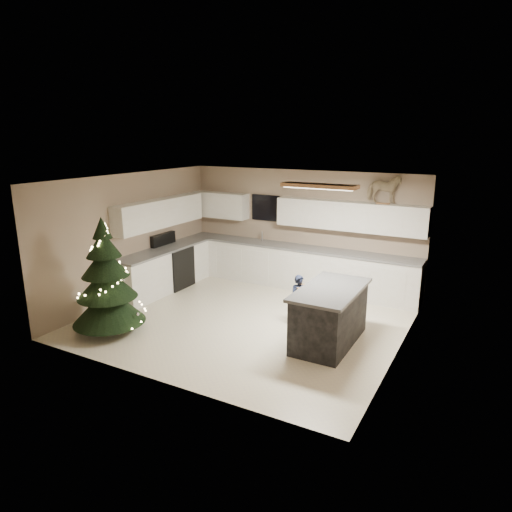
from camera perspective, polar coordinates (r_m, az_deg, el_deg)
name	(u,v)px	position (r m, az deg, el deg)	size (l,w,h in m)	color
ground_plane	(247,320)	(8.61, -1.13, -7.95)	(5.50, 5.50, 0.00)	beige
room_shell	(248,228)	(8.08, -1.04, 3.53)	(5.52, 5.02, 2.61)	gray
cabinetry	(248,255)	(10.15, -1.01, 0.16)	(5.50, 3.20, 2.00)	white
island	(330,315)	(7.63, 9.19, -7.32)	(0.90, 1.70, 0.95)	black
bar_stool	(307,296)	(8.26, 6.36, -5.04)	(0.37, 0.37, 0.72)	brown
christmas_tree	(107,286)	(8.23, -18.15, -3.58)	(1.28, 1.23, 2.04)	#3F2816
toddler	(299,300)	(8.29, 5.43, -5.49)	(0.34, 0.22, 0.92)	black
rocking_horse	(384,189)	(9.50, 15.69, 8.09)	(0.71, 0.41, 0.59)	brown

